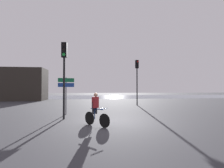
{
  "coord_description": "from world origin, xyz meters",
  "views": [
    {
      "loc": [
        -1.24,
        -9.55,
        1.84
      ],
      "look_at": [
        0.5,
        5.0,
        2.2
      ],
      "focal_mm": 28.0,
      "sensor_mm": 36.0,
      "label": 1
    }
  ],
  "objects": [
    {
      "name": "direction_sign_post",
      "position": [
        -2.98,
        2.93,
        1.79
      ],
      "size": [
        1.08,
        0.25,
        2.6
      ],
      "rotation": [
        0.0,
        0.0,
        3.34
      ],
      "color": "slate",
      "rests_on": "ground"
    },
    {
      "name": "traffic_light_far_right",
      "position": [
        3.73,
        8.99,
        3.4
      ],
      "size": [
        0.4,
        0.42,
        4.93
      ],
      "rotation": [
        0.0,
        0.0,
        3.63
      ],
      "color": "black",
      "rests_on": "ground"
    },
    {
      "name": "ground_plane",
      "position": [
        0.0,
        0.0,
        0.0
      ],
      "size": [
        120.0,
        120.0,
        0.0
      ],
      "primitive_type": "plane",
      "color": "#333338"
    },
    {
      "name": "cyclist",
      "position": [
        -1.01,
        -0.97,
        0.82
      ],
      "size": [
        1.17,
        1.31,
        1.62
      ],
      "rotation": [
        0.0,
        0.0,
        -2.42
      ],
      "color": "black",
      "rests_on": "ground"
    },
    {
      "name": "distant_building",
      "position": [
        -12.36,
        18.39,
        2.43
      ],
      "size": [
        8.15,
        4.0,
        4.87
      ],
      "primitive_type": "cube",
      "color": "#2D2823",
      "rests_on": "ground"
    },
    {
      "name": "water_strip",
      "position": [
        0.0,
        28.39,
        0.0
      ],
      "size": [
        80.0,
        16.0,
        0.01
      ],
      "primitive_type": "cube",
      "color": "slate",
      "rests_on": "ground"
    },
    {
      "name": "traffic_light_near_left",
      "position": [
        -2.86,
        1.16,
        3.19
      ],
      "size": [
        0.33,
        0.35,
        4.6
      ],
      "rotation": [
        0.0,
        0.0,
        3.09
      ],
      "color": "black",
      "rests_on": "ground"
    }
  ]
}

